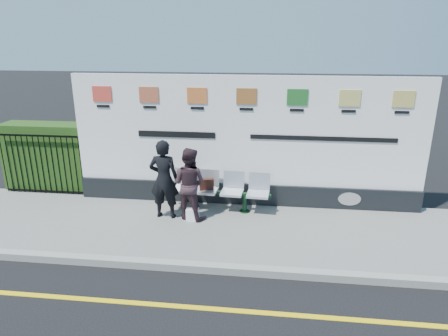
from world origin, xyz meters
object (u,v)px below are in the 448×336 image
bench (219,200)px  woman_left (164,179)px  billboard (246,150)px  woman_right (189,183)px

bench → woman_left: 1.39m
billboard → woman_right: billboard is taller
billboard → bench: bearing=-138.4°
billboard → bench: size_ratio=3.57×
bench → woman_left: (-1.13, -0.50, 0.64)m
billboard → woman_left: billboard is taller
bench → woman_left: size_ratio=1.28×
billboard → woman_left: 2.00m
woman_left → woman_right: woman_left is taller
billboard → woman_left: (-1.69, -0.99, -0.42)m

